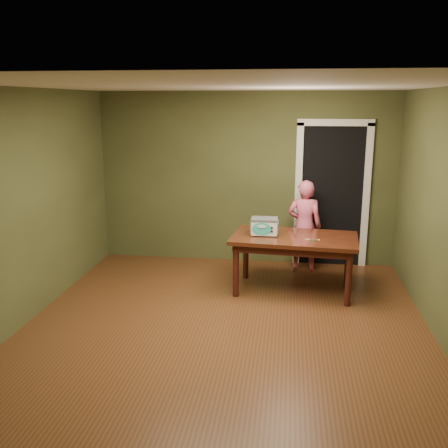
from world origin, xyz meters
name	(u,v)px	position (x,y,z in m)	size (l,w,h in m)	color
floor	(224,329)	(0.00, 0.00, 0.00)	(5.00, 5.00, 0.00)	brown
room_shell	(224,176)	(0.00, 0.00, 1.71)	(4.52, 5.02, 2.61)	#4A502B
doorway	(330,193)	(1.30, 2.78, 1.06)	(1.10, 0.66, 2.25)	black
dining_table	(294,244)	(0.75, 1.27, 0.65)	(1.68, 1.04, 0.75)	#36160C
toy_oven	(264,226)	(0.36, 1.29, 0.87)	(0.37, 0.25, 0.22)	#4C4F54
baking_pan	(314,240)	(0.99, 1.07, 0.76)	(0.10, 0.10, 0.02)	silver
spatula	(312,240)	(0.97, 1.12, 0.75)	(0.18, 0.03, 0.01)	#DBC55F
child	(304,226)	(0.90, 2.11, 0.68)	(0.50, 0.33, 1.36)	#E05C7E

